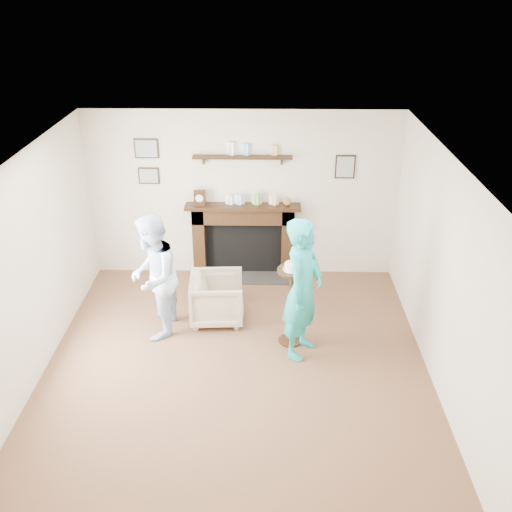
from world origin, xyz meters
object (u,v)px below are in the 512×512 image
(man, at_px, (158,332))
(woman, at_px, (300,351))
(pedestal_table, at_px, (292,291))
(armchair, at_px, (218,319))

(man, xyz_separation_m, woman, (1.82, -0.38, 0.00))
(woman, height_order, pedestal_table, pedestal_table)
(man, relative_size, woman, 0.92)
(man, xyz_separation_m, pedestal_table, (1.71, -0.17, 0.72))
(armchair, bearing_deg, pedestal_table, -120.48)
(armchair, relative_size, pedestal_table, 0.59)
(woman, bearing_deg, pedestal_table, 53.29)
(man, height_order, woman, woman)
(man, height_order, pedestal_table, pedestal_table)
(armchair, distance_m, pedestal_table, 1.30)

